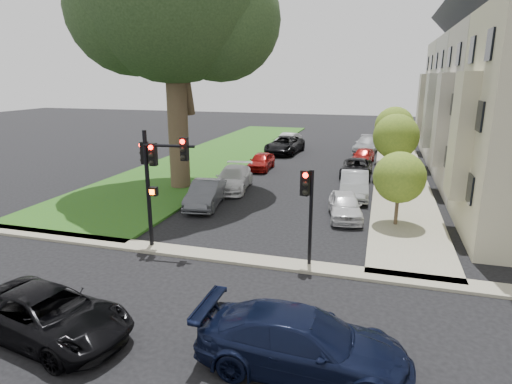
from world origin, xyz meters
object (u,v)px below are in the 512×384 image
(small_tree_a, at_px, (399,177))
(traffic_signal_main, at_px, (156,169))
(car_parked_3, at_px, (363,156))
(car_parked_7, at_px, (261,161))
(car_parked_2, at_px, (356,168))
(car_parked_6, at_px, (233,178))
(car_parked_8, at_px, (285,145))
(car_parked_9, at_px, (288,140))
(traffic_signal_secondary, at_px, (308,200))
(car_cross_far, at_px, (302,342))
(car_parked_4, at_px, (366,145))
(car_cross_near, at_px, (48,315))
(car_parked_0, at_px, (345,205))
(small_tree_c, at_px, (394,126))
(small_tree_b, at_px, (396,137))
(car_parked_1, at_px, (354,185))
(car_parked_5, at_px, (206,194))

(small_tree_a, height_order, traffic_signal_main, traffic_signal_main)
(car_parked_3, height_order, car_parked_7, car_parked_7)
(car_parked_2, height_order, car_parked_6, car_parked_6)
(car_parked_3, relative_size, car_parked_8, 0.65)
(car_parked_2, bearing_deg, traffic_signal_main, -113.52)
(car_parked_3, bearing_deg, car_parked_9, 146.84)
(traffic_signal_secondary, xyz_separation_m, car_parked_2, (0.88, 16.03, -2.00))
(car_cross_far, distance_m, car_parked_4, 32.85)
(car_cross_near, relative_size, car_parked_3, 1.32)
(car_parked_7, relative_size, car_parked_9, 0.94)
(car_parked_0, xyz_separation_m, car_parked_2, (-0.03, 9.75, -0.03))
(small_tree_c, bearing_deg, small_tree_b, -90.00)
(car_parked_1, height_order, car_parked_9, car_parked_1)
(car_parked_8, bearing_deg, car_cross_far, -72.26)
(car_parked_7, bearing_deg, traffic_signal_secondary, -70.28)
(car_parked_6, relative_size, car_parked_8, 0.86)
(car_parked_6, bearing_deg, car_cross_far, -72.86)
(car_parked_3, bearing_deg, car_parked_6, -116.27)
(traffic_signal_main, height_order, car_parked_4, traffic_signal_main)
(car_parked_1, distance_m, car_parked_9, 19.31)
(car_parked_1, distance_m, car_parked_8, 15.42)
(traffic_signal_secondary, height_order, car_parked_7, traffic_signal_secondary)
(small_tree_a, relative_size, traffic_signal_main, 0.74)
(car_cross_near, bearing_deg, car_parked_1, -12.90)
(car_parked_1, xyz_separation_m, car_parked_7, (-7.46, 5.93, -0.09))
(car_cross_far, bearing_deg, small_tree_a, -11.53)
(small_tree_a, height_order, car_parked_2, small_tree_a)
(traffic_signal_main, distance_m, car_parked_6, 10.40)
(car_parked_2, height_order, car_parked_9, car_parked_9)
(small_tree_b, bearing_deg, car_parked_4, 101.28)
(car_parked_6, bearing_deg, car_parked_4, 57.99)
(car_parked_1, bearing_deg, car_parked_5, -154.69)
(small_tree_c, xyz_separation_m, car_parked_5, (-10.09, -15.67, -2.39))
(car_parked_4, bearing_deg, car_parked_9, 177.37)
(small_tree_b, bearing_deg, car_parked_7, 174.78)
(car_cross_far, height_order, car_parked_7, car_cross_far)
(car_parked_3, xyz_separation_m, car_parked_5, (-7.77, -15.08, 0.08))
(traffic_signal_secondary, relative_size, car_parked_9, 0.91)
(car_parked_4, bearing_deg, car_parked_7, -119.54)
(car_parked_1, xyz_separation_m, car_parked_8, (-7.31, 13.57, 0.05))
(small_tree_a, height_order, small_tree_b, small_tree_b)
(car_parked_7, xyz_separation_m, car_parked_9, (-0.42, 11.69, 0.02))
(car_parked_6, bearing_deg, car_parked_0, -34.89)
(traffic_signal_main, bearing_deg, car_parked_8, 90.02)
(small_tree_b, height_order, car_parked_6, small_tree_b)
(small_tree_a, bearing_deg, car_parked_1, 115.83)
(car_cross_far, bearing_deg, traffic_signal_main, 50.34)
(car_parked_0, bearing_deg, small_tree_b, 65.11)
(traffic_signal_secondary, xyz_separation_m, car_parked_4, (1.12, 26.88, -1.90))
(car_parked_6, xyz_separation_m, car_parked_8, (0.25, 13.94, 0.08))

